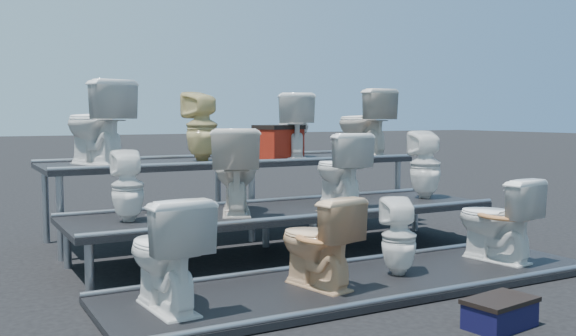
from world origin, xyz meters
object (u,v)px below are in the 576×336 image
step_stool (500,315)px  toilet_0 (165,253)px  toilet_11 (363,123)px  toilet_8 (96,123)px  toilet_3 (496,219)px  toilet_7 (425,165)px  toilet_4 (128,186)px  toilet_2 (399,237)px  red_crate (279,144)px  toilet_1 (317,241)px  toilet_5 (235,171)px  toilet_9 (202,126)px  toilet_10 (294,126)px  toilet_6 (340,169)px

step_stool → toilet_0: bearing=137.9°
toilet_11 → toilet_8: bearing=-5.3°
toilet_3 → toilet_7: bearing=-111.0°
toilet_4 → toilet_7: bearing=-174.6°
toilet_2 → red_crate: (0.23, 2.56, 0.66)m
toilet_7 → toilet_8: (-3.24, 1.30, 0.46)m
toilet_4 → toilet_1: bearing=135.7°
toilet_0 → toilet_5: toilet_5 is taller
toilet_11 → toilet_9: bearing=-5.3°
toilet_5 → step_stool: toilet_5 is taller
toilet_8 → red_crate: toilet_8 is taller
toilet_2 → toilet_0: bearing=21.4°
toilet_1 → toilet_10: (1.23, 2.60, 0.83)m
red_crate → toilet_1: bearing=-126.1°
toilet_5 → toilet_8: (-0.98, 1.30, 0.43)m
toilet_7 → toilet_11: toilet_11 is taller
toilet_7 → red_crate: 1.72m
toilet_5 → red_crate: size_ratio=1.66×
toilet_8 → step_stool: 4.36m
toilet_1 → toilet_8: toilet_8 is taller
toilet_0 → toilet_4: (0.09, 1.30, 0.32)m
toilet_0 → toilet_2: toilet_0 is taller
toilet_7 → toilet_1: bearing=49.0°
toilet_7 → toilet_11: (0.08, 1.30, 0.45)m
toilet_2 → toilet_5: (-0.88, 1.30, 0.48)m
toilet_2 → step_stool: 1.26m
toilet_9 → step_stool: bearing=83.7°
toilet_10 → toilet_7: bearing=147.8°
toilet_1 → toilet_11: size_ratio=0.85×
toilet_8 → red_crate: (2.09, -0.04, -0.26)m
toilet_2 → toilet_3: 1.10m
toilet_0 → toilet_11: toilet_11 is taller
toilet_3 → toilet_0: bearing=-8.7°
toilet_7 → step_stool: bearing=77.0°
toilet_2 → toilet_3: bearing=-158.6°
toilet_0 → step_stool: (1.83, -1.22, -0.37)m
toilet_8 → toilet_11: (3.32, 0.00, -0.01)m
toilet_10 → toilet_5: bearing=66.5°
toilet_0 → toilet_11: bearing=-147.0°
toilet_2 → toilet_3: size_ratio=0.84×
step_stool → toilet_9: bearing=90.1°
step_stool → toilet_7: bearing=50.5°
toilet_11 → toilet_4: bearing=15.9°
toilet_7 → step_stool: size_ratio=1.63×
toilet_6 → toilet_3: bearing=129.2°
toilet_2 → toilet_6: size_ratio=0.86×
toilet_0 → toilet_7: size_ratio=1.05×
toilet_1 → toilet_6: toilet_6 is taller
toilet_4 → toilet_5: bearing=-174.6°
toilet_2 → toilet_6: bearing=-80.1°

